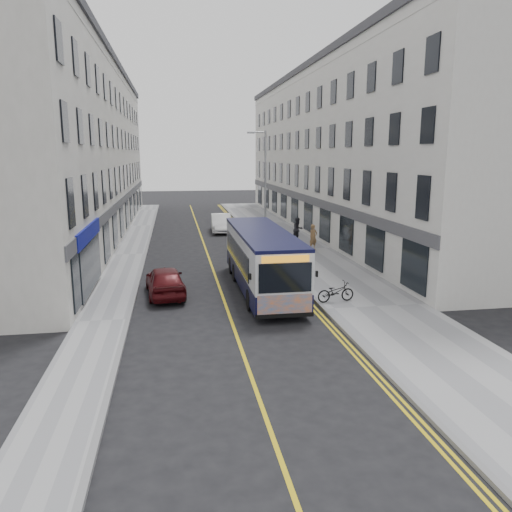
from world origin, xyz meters
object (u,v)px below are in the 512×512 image
object	(u,v)px
pedestrian_far	(298,230)
city_bus	(262,258)
bicycle	(336,292)
car_white	(221,223)
car_maroon	(165,281)
pedestrian_near	(313,237)
streetlamp	(264,184)

from	to	relation	value
pedestrian_far	city_bus	bearing A→B (deg)	-135.91
bicycle	car_white	xyz separation A→B (m)	(-2.94, 21.42, 0.19)
city_bus	pedestrian_far	distance (m)	13.29
bicycle	car_maroon	world-z (taller)	car_maroon
car_white	car_maroon	size ratio (longest dim) A/B	1.11
pedestrian_near	car_maroon	world-z (taller)	pedestrian_near
car_maroon	city_bus	bearing A→B (deg)	176.01
bicycle	car_maroon	size ratio (longest dim) A/B	0.41
bicycle	city_bus	bearing A→B (deg)	38.88
city_bus	car_white	size ratio (longest dim) A/B	2.20
streetlamp	bicycle	bearing A→B (deg)	-87.71
pedestrian_far	bicycle	bearing A→B (deg)	-122.29
streetlamp	car_white	world-z (taller)	streetlamp
pedestrian_far	pedestrian_near	bearing A→B (deg)	-110.60
city_bus	car_maroon	distance (m)	4.64
streetlamp	car_white	distance (m)	8.33
pedestrian_far	car_white	bearing A→B (deg)	104.15
city_bus	pedestrian_near	distance (m)	10.37
bicycle	pedestrian_far	bearing A→B (deg)	-14.25
bicycle	pedestrian_near	bearing A→B (deg)	-17.49
pedestrian_near	car_white	distance (m)	11.00
pedestrian_near	car_white	world-z (taller)	pedestrian_near
streetlamp	car_maroon	xyz separation A→B (m)	(-6.76, -11.70, -3.68)
pedestrian_far	car_white	size ratio (longest dim) A/B	0.39
streetlamp	bicycle	world-z (taller)	streetlamp
pedestrian_near	pedestrian_far	bearing A→B (deg)	68.81
pedestrian_near	pedestrian_far	xyz separation A→B (m)	(-0.22, 3.34, 0.03)
city_bus	car_white	xyz separation A→B (m)	(-0.17, 18.67, -0.84)
bicycle	pedestrian_far	size ratio (longest dim) A/B	0.94
car_maroon	streetlamp	bearing A→B (deg)	-125.81
city_bus	streetlamp	bearing A→B (deg)	79.21
bicycle	streetlamp	bearing A→B (deg)	-4.07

